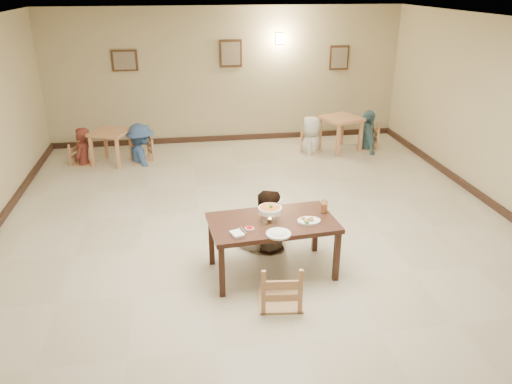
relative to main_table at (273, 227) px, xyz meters
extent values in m
plane|color=beige|center=(0.04, 0.83, -0.66)|extent=(10.00, 10.00, 0.00)
plane|color=silver|center=(0.04, 0.83, 2.34)|extent=(10.00, 10.00, 0.00)
plane|color=tan|center=(0.04, 5.83, 0.84)|extent=(10.00, 0.00, 10.00)
cube|color=#321F17|center=(0.04, 5.80, -0.60)|extent=(8.00, 0.06, 0.12)
cube|color=#3D2515|center=(-2.16, 5.79, 1.24)|extent=(0.55, 0.03, 0.45)
cube|color=gray|center=(-2.16, 5.77, 1.24)|extent=(0.45, 0.01, 0.37)
cube|color=#3D2515|center=(0.14, 5.79, 1.34)|extent=(0.50, 0.03, 0.60)
cube|color=gray|center=(0.14, 5.77, 1.34)|extent=(0.41, 0.01, 0.49)
cube|color=#3D2515|center=(2.64, 5.79, 1.19)|extent=(0.45, 0.03, 0.55)
cube|color=gray|center=(2.64, 5.77, 1.19)|extent=(0.37, 0.01, 0.45)
cube|color=#FFD88C|center=(1.24, 5.79, 1.64)|extent=(0.16, 0.05, 0.22)
cube|color=#3D1E14|center=(0.00, 0.00, 0.05)|extent=(1.64, 1.02, 0.06)
cube|color=#3D1E14|center=(-0.69, -0.44, -0.32)|extent=(0.07, 0.07, 0.68)
cube|color=#3D1E14|center=(0.76, -0.32, -0.32)|extent=(0.07, 0.07, 0.68)
cube|color=#3D1E14|center=(-0.76, 0.32, -0.32)|extent=(0.07, 0.07, 0.68)
cube|color=#3D1E14|center=(0.69, 0.44, -0.32)|extent=(0.07, 0.07, 0.68)
cube|color=tan|center=(0.03, 0.74, -0.24)|extent=(0.42, 0.42, 0.05)
cube|color=tan|center=(-0.03, -0.67, -0.16)|extent=(0.50, 0.50, 0.05)
imported|color=gray|center=(0.03, 0.69, 0.20)|extent=(0.84, 0.66, 1.71)
torus|color=silver|center=(-0.04, 0.00, 0.20)|extent=(0.23, 0.23, 0.01)
cylinder|color=silver|center=(-0.04, 0.00, 0.10)|extent=(0.06, 0.06, 0.03)
cone|color=#FFA526|center=(-0.04, 0.00, 0.14)|extent=(0.03, 0.03, 0.05)
cylinder|color=white|center=(-0.04, 0.00, 0.24)|extent=(0.29, 0.29, 0.07)
cylinder|color=#B35119|center=(-0.04, 0.00, 0.27)|extent=(0.26, 0.26, 0.02)
sphere|color=#2D7223|center=(-0.03, -0.01, 0.28)|extent=(0.04, 0.04, 0.04)
cylinder|color=silver|center=(0.08, 0.05, 0.29)|extent=(0.14, 0.08, 0.09)
cylinder|color=silver|center=(0.05, 0.05, 0.14)|extent=(0.01, 0.01, 0.13)
cylinder|color=silver|center=(-0.13, 0.05, 0.14)|extent=(0.01, 0.01, 0.13)
cylinder|color=silver|center=(-0.04, -0.11, 0.14)|extent=(0.01, 0.01, 0.13)
cylinder|color=white|center=(0.01, 0.27, 0.09)|extent=(0.26, 0.26, 0.02)
ellipsoid|color=white|center=(0.01, 0.27, 0.10)|extent=(0.17, 0.14, 0.06)
cylinder|color=white|center=(0.00, -0.37, 0.09)|extent=(0.30, 0.30, 0.02)
ellipsoid|color=white|center=(0.00, -0.37, 0.10)|extent=(0.20, 0.16, 0.07)
cylinder|color=white|center=(0.44, -0.10, 0.09)|extent=(0.29, 0.29, 0.02)
sphere|color=#2D7223|center=(0.40, -0.18, 0.12)|extent=(0.05, 0.05, 0.05)
cylinder|color=white|center=(-0.32, -0.18, 0.09)|extent=(0.11, 0.11, 0.02)
cylinder|color=#B60003|center=(-0.32, -0.18, 0.10)|extent=(0.08, 0.08, 0.01)
cube|color=white|center=(-0.48, -0.31, 0.10)|extent=(0.18, 0.21, 0.03)
cube|color=silver|center=(-0.43, -0.22, 0.09)|extent=(0.06, 0.18, 0.01)
cube|color=silver|center=(-0.40, -0.22, 0.09)|extent=(0.06, 0.18, 0.01)
cylinder|color=white|center=(0.70, 0.13, 0.16)|extent=(0.08, 0.08, 0.17)
cylinder|color=orange|center=(0.70, 0.13, 0.15)|extent=(0.07, 0.07, 0.12)
cube|color=tan|center=(-2.48, 4.61, 0.01)|extent=(0.90, 0.90, 0.06)
cube|color=tan|center=(-2.85, 4.45, -0.34)|extent=(0.07, 0.07, 0.63)
cube|color=tan|center=(-2.32, 4.24, -0.34)|extent=(0.07, 0.07, 0.63)
cube|color=tan|center=(-2.64, 4.98, -0.34)|extent=(0.07, 0.07, 0.63)
cube|color=tan|center=(-2.11, 4.77, -0.34)|extent=(0.07, 0.07, 0.63)
cube|color=tan|center=(2.41, 4.69, 0.06)|extent=(0.98, 0.98, 0.06)
cube|color=tan|center=(2.24, 4.28, -0.31)|extent=(0.07, 0.07, 0.69)
cube|color=tan|center=(2.82, 4.52, -0.31)|extent=(0.07, 0.07, 0.69)
cube|color=tan|center=(2.00, 4.87, -0.31)|extent=(0.07, 0.07, 0.69)
cube|color=tan|center=(2.59, 5.10, -0.31)|extent=(0.07, 0.07, 0.69)
cube|color=tan|center=(-3.07, 4.62, -0.26)|extent=(0.41, 0.41, 0.04)
cube|color=tan|center=(-1.90, 4.64, -0.24)|extent=(0.43, 0.43, 0.05)
cube|color=tan|center=(1.77, 4.73, -0.25)|extent=(0.42, 0.42, 0.05)
cube|color=tan|center=(3.06, 4.73, -0.21)|extent=(0.46, 0.46, 0.05)
imported|color=maroon|center=(-3.07, 4.62, 0.12)|extent=(0.51, 0.64, 1.55)
imported|color=#3D5F99|center=(-1.90, 4.64, 0.14)|extent=(0.98, 1.19, 1.60)
imported|color=silver|center=(1.77, 4.73, 0.13)|extent=(0.74, 0.90, 1.57)
imported|color=slate|center=(3.06, 4.73, 0.21)|extent=(0.50, 1.05, 1.74)
camera|label=1|loc=(-1.08, -5.48, 2.87)|focal=35.00mm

